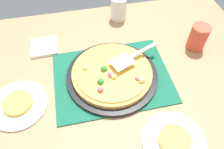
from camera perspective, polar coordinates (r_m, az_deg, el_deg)
The scene contains 13 objects.
ground_plane at distance 1.58m, azimuth 0.00°, elevation -17.51°, with size 8.00×8.00×0.00m, color #3D4247.
dining_table at distance 1.00m, azimuth 0.00°, elevation -4.56°, with size 1.40×1.00×0.75m.
placemat at distance 0.91m, azimuth 0.00°, elevation -0.66°, with size 0.48×0.36×0.01m, color #145B42.
pizza_pan at distance 0.90m, azimuth 0.00°, elevation -0.27°, with size 0.38×0.38×0.01m, color black.
pizza at distance 0.89m, azimuth 0.01°, elevation 0.46°, with size 0.33×0.33×0.05m.
plate_near_left at distance 0.91m, azimuth -23.34°, elevation -7.30°, with size 0.22×0.22×0.01m, color white.
plate_far_right at distance 0.80m, azimuth 15.94°, elevation -16.54°, with size 0.22×0.22×0.01m, color white.
served_slice_left at distance 0.90m, azimuth -23.61°, elevation -6.87°, with size 0.11×0.11×0.02m, color #EAB747.
served_slice_right at distance 0.79m, azimuth 16.15°, elevation -16.19°, with size 0.11×0.11×0.02m, color #EAB747.
cup_far at distance 1.07m, azimuth 21.71°, elevation 9.07°, with size 0.08×0.08×0.12m, color #E04C38.
cup_corner at distance 1.16m, azimuth 1.75°, elevation 16.97°, with size 0.08×0.08×0.12m, color white.
pizza_server at distance 0.90m, azimuth 5.14°, elevation 4.69°, with size 0.23×0.13×0.01m.
napkin_stack at distance 1.07m, azimuth -17.41°, elevation 6.99°, with size 0.12×0.12×0.02m, color white.
Camera 1 is at (0.12, 0.54, 1.48)m, focal length 34.72 mm.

